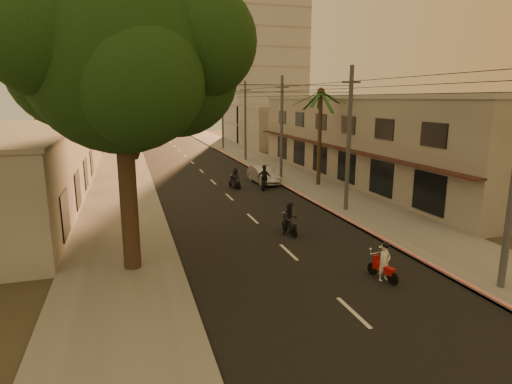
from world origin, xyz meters
TOP-DOWN VIEW (x-y plane):
  - ground at (0.00, 0.00)m, footprint 160.00×160.00m
  - road at (0.00, 20.00)m, footprint 10.00×140.00m
  - sidewalk_right at (7.50, 20.00)m, footprint 5.00×140.00m
  - sidewalk_left at (-7.50, 20.00)m, footprint 5.00×140.00m
  - curb_stripe at (5.10, 15.00)m, footprint 0.20×60.00m
  - shophouse_row at (13.95, 18.00)m, footprint 8.80×34.20m
  - left_building at (-13.98, 14.00)m, footprint 8.20×24.20m
  - distant_tower at (16.00, 56.00)m, footprint 12.10×12.10m
  - broadleaf_tree at (-6.61, 2.14)m, footprint 9.60×8.70m
  - palm_tree at (8.00, 16.00)m, footprint 5.00×5.00m
  - utility_poles at (6.20, 20.00)m, footprint 1.20×48.26m
  - filler_right at (14.00, 45.00)m, footprint 8.00×14.00m
  - filler_left_near at (-14.00, 34.00)m, footprint 8.00×14.00m
  - filler_left_far at (-14.00, 52.00)m, footprint 8.00×14.00m
  - scooter_red at (2.45, -1.98)m, footprint 0.75×1.61m
  - scooter_mid_a at (1.06, 4.59)m, footprint 0.86×1.81m
  - scooter_mid_b at (3.27, 15.89)m, footprint 1.42×1.87m
  - scooter_far_a at (1.15, 16.87)m, footprint 1.07×1.69m
  - parked_car at (3.98, 18.28)m, footprint 2.00×4.56m

SIDE VIEW (x-z plane):
  - ground at x=0.00m, z-range 0.00..0.00m
  - road at x=0.00m, z-range 0.00..0.02m
  - sidewalk_right at x=7.50m, z-range 0.00..0.12m
  - sidewalk_left at x=-7.50m, z-range 0.00..0.12m
  - curb_stripe at x=5.10m, z-range 0.00..0.20m
  - scooter_red at x=2.45m, z-range -0.09..1.50m
  - parked_car at x=3.98m, z-range 0.00..1.45m
  - scooter_far_a at x=1.15m, z-range -0.08..1.63m
  - scooter_mid_a at x=1.06m, z-range -0.09..1.69m
  - scooter_mid_b at x=3.27m, z-range -0.09..1.88m
  - filler_left_near at x=-14.00m, z-range 0.00..4.40m
  - left_building at x=-13.98m, z-range 0.00..5.20m
  - filler_right at x=14.00m, z-range 0.00..6.00m
  - filler_left_far at x=-14.00m, z-range 0.00..7.00m
  - shophouse_row at x=13.95m, z-range 0.00..7.30m
  - utility_poles at x=6.20m, z-range 2.04..11.04m
  - palm_tree at x=8.00m, z-range 3.05..11.25m
  - broadleaf_tree at x=-6.61m, z-range 2.43..14.53m
  - distant_tower at x=16.00m, z-range 0.00..28.00m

